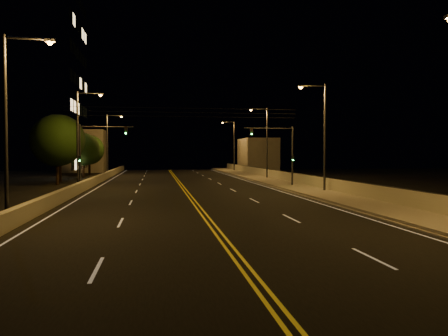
{
  "coord_description": "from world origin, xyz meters",
  "views": [
    {
      "loc": [
        -2.69,
        -12.11,
        3.56
      ],
      "look_at": [
        2.0,
        18.0,
        2.5
      ],
      "focal_mm": 35.0,
      "sensor_mm": 36.0,
      "label": 1
    }
  ],
  "objects": [
    {
      "name": "parapet_rail",
      "position": [
        12.45,
        20.0,
        1.33
      ],
      "size": [
        0.06,
        120.0,
        0.06
      ],
      "primitive_type": "cylinder",
      "rotation": [
        1.57,
        0.0,
        0.0
      ],
      "color": "black",
      "rests_on": "parapet_wall"
    },
    {
      "name": "road",
      "position": [
        0.0,
        20.0,
        0.01
      ],
      "size": [
        18.0,
        120.0,
        0.02
      ],
      "primitive_type": "cube",
      "color": "black",
      "rests_on": "ground"
    },
    {
      "name": "streetlight_5",
      "position": [
        -9.93,
        31.83,
        5.46
      ],
      "size": [
        2.55,
        0.28,
        9.49
      ],
      "color": "#2D2D33",
      "rests_on": "ground"
    },
    {
      "name": "lane_markings",
      "position": [
        0.0,
        19.93,
        0.02
      ],
      "size": [
        17.32,
        116.0,
        0.0
      ],
      "color": "silver",
      "rests_on": "road"
    },
    {
      "name": "streetlight_3",
      "position": [
        11.53,
        68.51,
        5.46
      ],
      "size": [
        2.55,
        0.28,
        9.49
      ],
      "color": "#2D2D33",
      "rests_on": "ground"
    },
    {
      "name": "ground",
      "position": [
        0.0,
        0.0,
        0.0
      ],
      "size": [
        160.0,
        160.0,
        0.0
      ],
      "primitive_type": "plane",
      "color": "black",
      "rests_on": "ground"
    },
    {
      "name": "tree_1",
      "position": [
        -14.47,
        44.42,
        5.23
      ],
      "size": [
        6.12,
        6.12,
        8.29
      ],
      "color": "black",
      "rests_on": "ground"
    },
    {
      "name": "streetlight_2",
      "position": [
        11.53,
        43.95,
        5.46
      ],
      "size": [
        2.55,
        0.28,
        9.49
      ],
      "color": "#2D2D33",
      "rests_on": "ground"
    },
    {
      "name": "curb",
      "position": [
        8.93,
        20.0,
        0.07
      ],
      "size": [
        0.14,
        120.0,
        0.15
      ],
      "primitive_type": "cube",
      "color": "gray",
      "rests_on": "ground"
    },
    {
      "name": "streetlight_1",
      "position": [
        11.53,
        24.0,
        5.46
      ],
      "size": [
        2.55,
        0.28,
        9.49
      ],
      "color": "#2D2D33",
      "rests_on": "ground"
    },
    {
      "name": "streetlight_6",
      "position": [
        -9.93,
        57.65,
        5.46
      ],
      "size": [
        2.55,
        0.28,
        9.49
      ],
      "color": "#2D2D33",
      "rests_on": "ground"
    },
    {
      "name": "sidewalk",
      "position": [
        10.8,
        20.0,
        0.15
      ],
      "size": [
        3.6,
        120.0,
        0.3
      ],
      "primitive_type": "cube",
      "color": "gray",
      "rests_on": "ground"
    },
    {
      "name": "streetlight_4",
      "position": [
        -9.93,
        11.37,
        5.46
      ],
      "size": [
        2.55,
        0.28,
        9.49
      ],
      "color": "#2D2D33",
      "rests_on": "ground"
    },
    {
      "name": "traffic_signal_left",
      "position": [
        -8.81,
        30.6,
        3.93
      ],
      "size": [
        5.11,
        0.31,
        6.23
      ],
      "color": "#2D2D33",
      "rests_on": "ground"
    },
    {
      "name": "distant_building_left",
      "position": [
        -16.0,
        71.88,
        3.87
      ],
      "size": [
        8.0,
        8.0,
        7.75
      ],
      "primitive_type": "cube",
      "color": "gray",
      "rests_on": "ground"
    },
    {
      "name": "overhead_wires",
      "position": [
        0.0,
        29.5,
        7.4
      ],
      "size": [
        22.0,
        0.03,
        0.83
      ],
      "color": "black"
    },
    {
      "name": "distant_building_right",
      "position": [
        16.5,
        69.22,
        3.14
      ],
      "size": [
        6.0,
        10.0,
        6.29
      ],
      "primitive_type": "cube",
      "color": "gray",
      "rests_on": "ground"
    },
    {
      "name": "traffic_signal_right",
      "position": [
        10.01,
        30.6,
        3.93
      ],
      "size": [
        5.11,
        0.31,
        6.23
      ],
      "color": "#2D2D33",
      "rests_on": "ground"
    },
    {
      "name": "tree_2",
      "position": [
        -13.12,
        53.24,
        4.05
      ],
      "size": [
        4.74,
        4.74,
        6.43
      ],
      "color": "black",
      "rests_on": "ground"
    },
    {
      "name": "tree_0",
      "position": [
        -13.57,
        38.69,
        4.93
      ],
      "size": [
        5.77,
        5.77,
        7.82
      ],
      "color": "black",
      "rests_on": "ground"
    },
    {
      "name": "parapet_wall",
      "position": [
        12.45,
        20.0,
        0.8
      ],
      "size": [
        0.3,
        120.0,
        1.0
      ],
      "primitive_type": "cube",
      "color": "#A7A28B",
      "rests_on": "sidewalk"
    },
    {
      "name": "tree_3",
      "position": [
        -13.31,
        60.45,
        4.04
      ],
      "size": [
        4.73,
        4.73,
        6.41
      ],
      "color": "black",
      "rests_on": "ground"
    },
    {
      "name": "jersey_barrier",
      "position": [
        -9.47,
        20.0,
        0.45
      ],
      "size": [
        0.45,
        120.0,
        0.9
      ],
      "primitive_type": "cube",
      "color": "#A7A28B",
      "rests_on": "ground"
    }
  ]
}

